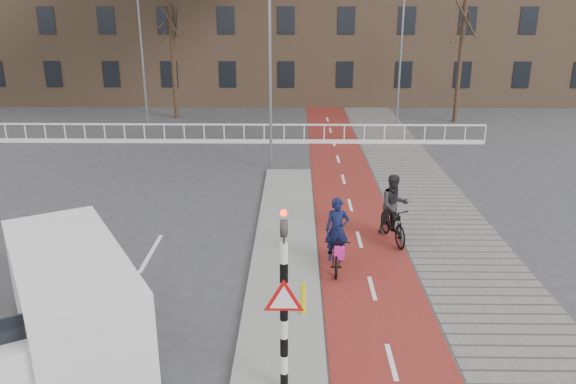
{
  "coord_description": "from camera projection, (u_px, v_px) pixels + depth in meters",
  "views": [
    {
      "loc": [
        -0.41,
        -10.42,
        6.75
      ],
      "look_at": [
        -0.63,
        5.0,
        1.5
      ],
      "focal_mm": 35.0,
      "sensor_mm": 36.0,
      "label": 1
    }
  ],
  "objects": [
    {
      "name": "streetlight_right",
      "position": [
        401.0,
        56.0,
        31.17
      ],
      "size": [
        0.12,
        0.12,
        7.73
      ],
      "primitive_type": "cylinder",
      "color": "slate",
      "rests_on": "ground"
    },
    {
      "name": "streetlight_left",
      "position": [
        142.0,
        51.0,
        31.4
      ],
      "size": [
        0.12,
        0.12,
        8.2
      ],
      "primitive_type": "cylinder",
      "color": "slate",
      "rests_on": "ground"
    },
    {
      "name": "tree_right",
      "position": [
        460.0,
        63.0,
        32.1
      ],
      "size": [
        0.25,
        0.25,
        6.84
      ],
      "primitive_type": "cylinder",
      "color": "#2F2115",
      "rests_on": "ground"
    },
    {
      "name": "cyclist_near",
      "position": [
        337.0,
        245.0,
        14.76
      ],
      "size": [
        0.75,
        1.9,
        1.95
      ],
      "rotation": [
        0.0,
        0.0,
        -0.05
      ],
      "color": "black",
      "rests_on": "bike_lane"
    },
    {
      "name": "traffic_signal",
      "position": [
        284.0,
        298.0,
        9.49
      ],
      "size": [
        0.8,
        0.8,
        3.68
      ],
      "color": "black",
      "rests_on": "curb_island"
    },
    {
      "name": "van",
      "position": [
        72.0,
        297.0,
        11.26
      ],
      "size": [
        4.19,
        5.23,
        2.11
      ],
      "rotation": [
        0.0,
        0.0,
        0.53
      ],
      "color": "white",
      "rests_on": "ground"
    },
    {
      "name": "ground",
      "position": [
        314.0,
        333.0,
        12.03
      ],
      "size": [
        120.0,
        120.0,
        0.0
      ],
      "primitive_type": "plane",
      "color": "#38383A",
      "rests_on": "ground"
    },
    {
      "name": "cyclist_far",
      "position": [
        393.0,
        215.0,
        16.37
      ],
      "size": [
        1.0,
        1.98,
        2.04
      ],
      "rotation": [
        0.0,
        0.0,
        0.21
      ],
      "color": "black",
      "rests_on": "bike_lane"
    },
    {
      "name": "bike_lane",
      "position": [
        345.0,
        187.0,
        21.48
      ],
      "size": [
        2.5,
        60.0,
        0.01
      ],
      "primitive_type": "cube",
      "color": "maroon",
      "rests_on": "ground"
    },
    {
      "name": "tree_mid",
      "position": [
        174.0,
        62.0,
        33.21
      ],
      "size": [
        0.29,
        0.29,
        6.69
      ],
      "primitive_type": "cylinder",
      "color": "#2F2115",
      "rests_on": "ground"
    },
    {
      "name": "sidewalk",
      "position": [
        419.0,
        187.0,
        21.44
      ],
      "size": [
        3.0,
        60.0,
        0.01
      ],
      "primitive_type": "cube",
      "color": "slate",
      "rests_on": "ground"
    },
    {
      "name": "railing",
      "position": [
        204.0,
        137.0,
        28.1
      ],
      "size": [
        28.0,
        0.1,
        0.99
      ],
      "color": "silver",
      "rests_on": "ground"
    },
    {
      "name": "curb_island",
      "position": [
        285.0,
        252.0,
        15.81
      ],
      "size": [
        1.8,
        16.0,
        0.12
      ],
      "primitive_type": "cube",
      "color": "gray",
      "rests_on": "ground"
    },
    {
      "name": "streetlight_near",
      "position": [
        270.0,
        68.0,
        22.61
      ],
      "size": [
        0.12,
        0.12,
        8.39
      ],
      "primitive_type": "cylinder",
      "color": "slate",
      "rests_on": "ground"
    },
    {
      "name": "bollard",
      "position": [
        303.0,
        299.0,
        12.45
      ],
      "size": [
        0.12,
        0.12,
        0.74
      ],
      "primitive_type": "cylinder",
      "color": "#CFCC0B",
      "rests_on": "curb_island"
    }
  ]
}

